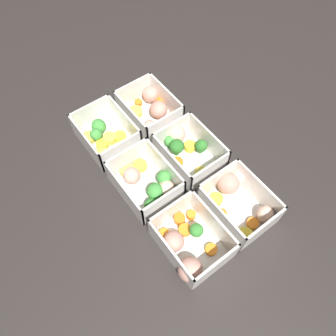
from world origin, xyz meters
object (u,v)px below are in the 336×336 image
at_px(container_near_center, 186,149).
at_px(container_near_right, 151,109).
at_px(container_far_left, 188,245).
at_px(container_far_right, 105,135).
at_px(container_near_left, 238,198).
at_px(container_far_center, 147,183).

xyz_separation_m(container_near_center, container_near_right, (0.15, -0.01, -0.00)).
height_order(container_near_right, container_far_left, same).
bearing_deg(container_near_center, container_near_right, -2.27).
bearing_deg(container_far_right, container_near_center, -138.72).
height_order(container_near_center, container_near_right, same).
distance_m(container_near_left, container_near_right, 0.33).
distance_m(container_near_right, container_far_center, 0.22).
bearing_deg(container_far_right, container_near_right, -90.10).
relative_size(container_near_center, container_near_right, 1.13).
height_order(container_near_left, container_far_right, same).
bearing_deg(container_far_center, container_far_right, 2.33).
distance_m(container_far_left, container_far_right, 0.35).
xyz_separation_m(container_near_left, container_far_left, (-0.02, 0.15, 0.00)).
distance_m(container_near_center, container_far_center, 0.13).
xyz_separation_m(container_far_left, container_far_right, (0.35, -0.01, -0.00)).
xyz_separation_m(container_near_center, container_far_center, (-0.02, 0.13, -0.00)).
bearing_deg(container_near_center, container_near_left, -176.64).
relative_size(container_near_left, container_far_left, 1.10).
bearing_deg(container_near_left, container_far_right, 23.98).
bearing_deg(container_near_left, container_far_center, 42.41).
xyz_separation_m(container_near_right, container_far_center, (-0.18, 0.13, 0.00)).
distance_m(container_near_right, container_far_right, 0.14).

